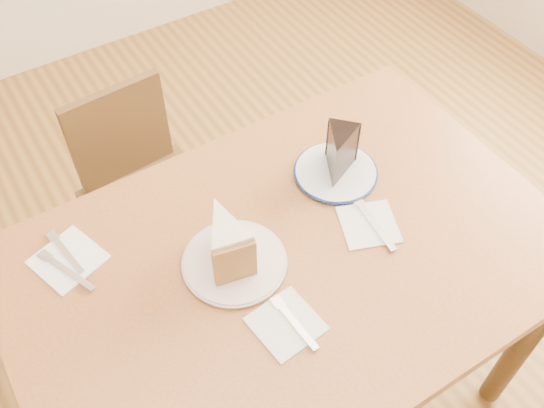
{
  "coord_description": "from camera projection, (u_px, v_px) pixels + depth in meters",
  "views": [
    {
      "loc": [
        -0.43,
        -0.62,
        1.83
      ],
      "look_at": [
        0.02,
        0.11,
        0.8
      ],
      "focal_mm": 40.0,
      "sensor_mm": 36.0,
      "label": 1
    }
  ],
  "objects": [
    {
      "name": "knife_navy",
      "position": [
        374.0,
        223.0,
        1.36
      ],
      "size": [
        0.04,
        0.17,
        0.0
      ],
      "primitive_type": "cube",
      "rotation": [
        0.0,
        0.0,
        -0.12
      ],
      "color": "white",
      "rests_on": "napkin_navy"
    },
    {
      "name": "napkin_cream",
      "position": [
        286.0,
        324.0,
        1.2
      ],
      "size": [
        0.14,
        0.14,
        0.0
      ],
      "primitive_type": "cube",
      "rotation": [
        0.0,
        0.0,
        0.1
      ],
      "color": "white",
      "rests_on": "table"
    },
    {
      "name": "chocolate_cake",
      "position": [
        339.0,
        157.0,
        1.41
      ],
      "size": [
        0.13,
        0.13,
        0.11
      ],
      "primitive_type": null,
      "rotation": [
        0.0,
        0.0,
        2.33
      ],
      "color": "black",
      "rests_on": "plate_navy"
    },
    {
      "name": "knife_spare",
      "position": [
        67.0,
        271.0,
        1.28
      ],
      "size": [
        0.08,
        0.15,
        0.0
      ],
      "primitive_type": "cube",
      "rotation": [
        0.0,
        0.0,
        0.4
      ],
      "color": "silver",
      "rests_on": "napkin_spare"
    },
    {
      "name": "carrot_cake",
      "position": [
        225.0,
        239.0,
        1.26
      ],
      "size": [
        0.11,
        0.14,
        0.11
      ],
      "primitive_type": null,
      "rotation": [
        0.0,
        0.0,
        -0.2
      ],
      "color": "beige",
      "rests_on": "plate_cream"
    },
    {
      "name": "napkin_spare",
      "position": [
        68.0,
        259.0,
        1.3
      ],
      "size": [
        0.17,
        0.17,
        0.0
      ],
      "primitive_type": "cube",
      "rotation": [
        0.0,
        0.0,
        0.32
      ],
      "color": "white",
      "rests_on": "table"
    },
    {
      "name": "chair_far",
      "position": [
        146.0,
        192.0,
        1.88
      ],
      "size": [
        0.39,
        0.39,
        0.74
      ],
      "rotation": [
        0.0,
        0.0,
        3.21
      ],
      "color": "black",
      "rests_on": "ground"
    },
    {
      "name": "napkin_navy",
      "position": [
        369.0,
        224.0,
        1.36
      ],
      "size": [
        0.16,
        0.16,
        0.0
      ],
      "primitive_type": "cube",
      "rotation": [
        0.0,
        0.0,
        -0.37
      ],
      "color": "white",
      "rests_on": "table"
    },
    {
      "name": "fork_cream",
      "position": [
        295.0,
        323.0,
        1.2
      ],
      "size": [
        0.02,
        0.14,
        0.0
      ],
      "primitive_type": "cube",
      "rotation": [
        0.0,
        0.0,
        0.06
      ],
      "color": "silver",
      "rests_on": "napkin_cream"
    },
    {
      "name": "table",
      "position": [
        289.0,
        279.0,
        1.39
      ],
      "size": [
        1.2,
        0.8,
        0.75
      ],
      "color": "#5A3118",
      "rests_on": "ground"
    },
    {
      "name": "plate_cream",
      "position": [
        235.0,
        262.0,
        1.29
      ],
      "size": [
        0.22,
        0.22,
        0.01
      ],
      "primitive_type": "cylinder",
      "color": "silver",
      "rests_on": "table"
    },
    {
      "name": "plate_navy",
      "position": [
        336.0,
        172.0,
        1.46
      ],
      "size": [
        0.19,
        0.19,
        0.01
      ],
      "primitive_type": "cylinder",
      "color": "white",
      "rests_on": "table"
    },
    {
      "name": "fork_spare",
      "position": [
        66.0,
        253.0,
        1.31
      ],
      "size": [
        0.04,
        0.14,
        0.0
      ],
      "primitive_type": "cube",
      "rotation": [
        0.0,
        0.0,
        0.15
      ],
      "color": "silver",
      "rests_on": "napkin_spare"
    },
    {
      "name": "ground",
      "position": [
        285.0,
        392.0,
        1.89
      ],
      "size": [
        4.0,
        4.0,
        0.0
      ],
      "primitive_type": "plane",
      "color": "#4E3214",
      "rests_on": "ground"
    }
  ]
}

